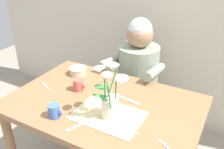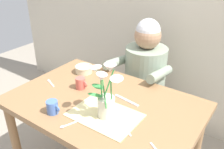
% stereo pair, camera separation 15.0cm
% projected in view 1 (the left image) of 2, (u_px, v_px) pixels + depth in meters
% --- Properties ---
extents(dining_table, '(1.20, 0.80, 0.74)m').
position_uv_depth(dining_table, '(104.00, 114.00, 1.60)').
color(dining_table, olive).
rests_on(dining_table, ground_plane).
extents(seated_person, '(0.45, 0.47, 1.14)m').
position_uv_depth(seated_person, '(137.00, 83.00, 2.13)').
color(seated_person, '#4C4C56').
rests_on(seated_person, ground_plane).
extents(striped_placemat, '(0.40, 0.28, 0.00)m').
position_uv_depth(striped_placemat, '(108.00, 115.00, 1.42)').
color(striped_placemat, beige).
rests_on(striped_placemat, dining_table).
extents(flower_vase, '(0.23, 0.18, 0.31)m').
position_uv_depth(flower_vase, '(110.00, 96.00, 1.35)').
color(flower_vase, silver).
rests_on(flower_vase, dining_table).
extents(ceramic_bowl, '(0.14, 0.14, 0.06)m').
position_uv_depth(ceramic_bowl, '(78.00, 70.00, 1.88)').
color(ceramic_bowl, beige).
rests_on(ceramic_bowl, dining_table).
extents(dinner_knife, '(0.19, 0.04, 0.00)m').
position_uv_depth(dinner_knife, '(127.00, 99.00, 1.58)').
color(dinner_knife, silver).
rests_on(dinner_knife, dining_table).
extents(tea_cup, '(0.09, 0.07, 0.08)m').
position_uv_depth(tea_cup, '(78.00, 85.00, 1.67)').
color(tea_cup, '#CC564C').
rests_on(tea_cup, dining_table).
extents(coffee_cup, '(0.09, 0.07, 0.08)m').
position_uv_depth(coffee_cup, '(54.00, 111.00, 1.40)').
color(coffee_cup, '#476BB7').
rests_on(coffee_cup, dining_table).
extents(spoon_0, '(0.06, 0.12, 0.01)m').
position_uv_depth(spoon_0, '(72.00, 128.00, 1.32)').
color(spoon_0, silver).
rests_on(spoon_0, dining_table).
extents(spoon_1, '(0.11, 0.08, 0.01)m').
position_uv_depth(spoon_1, '(130.00, 126.00, 1.34)').
color(spoon_1, silver).
rests_on(spoon_1, dining_table).
extents(spoon_2, '(0.11, 0.08, 0.01)m').
position_uv_depth(spoon_2, '(169.00, 149.00, 1.19)').
color(spoon_2, silver).
rests_on(spoon_2, dining_table).
extents(spoon_3, '(0.12, 0.06, 0.01)m').
position_uv_depth(spoon_3, '(45.00, 86.00, 1.73)').
color(spoon_3, silver).
rests_on(spoon_3, dining_table).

